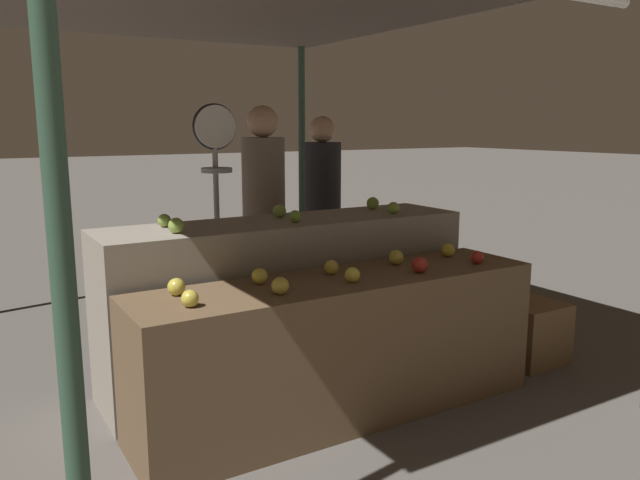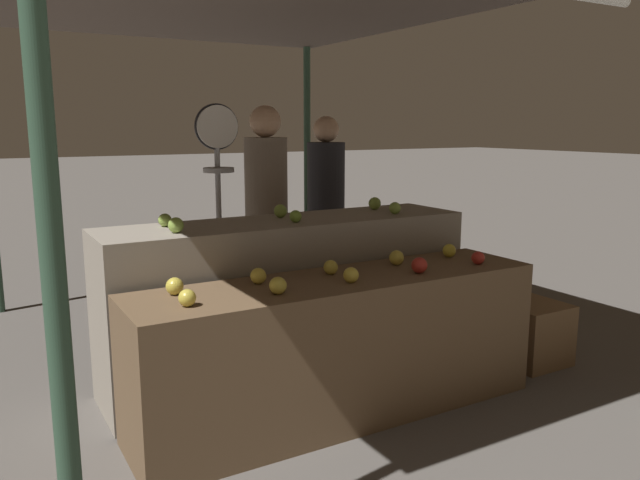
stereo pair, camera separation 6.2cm
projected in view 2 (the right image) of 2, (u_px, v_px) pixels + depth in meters
ground_plane at (341, 413)px, 3.38m from camera, size 60.00×60.00×0.00m
market_canopy at (253, 11)px, 3.87m from camera, size 3.14×4.05×2.35m
display_counter_front at (341, 347)px, 3.31m from camera, size 2.24×0.55×0.76m
display_counter_back at (289, 300)px, 3.80m from camera, size 2.24×0.55×0.98m
apple_front_0 at (187, 298)px, 2.73m from camera, size 0.08×0.08×0.08m
apple_front_1 at (278, 286)px, 2.93m from camera, size 0.08×0.08×0.08m
apple_front_2 at (351, 275)px, 3.14m from camera, size 0.08×0.08×0.08m
apple_front_3 at (419, 265)px, 3.34m from camera, size 0.09×0.09×0.09m
apple_front_4 at (478, 258)px, 3.55m from camera, size 0.08×0.08×0.08m
apple_front_5 at (175, 286)px, 2.92m from camera, size 0.08×0.08×0.08m
apple_front_6 at (258, 276)px, 3.12m from camera, size 0.08×0.08×0.08m
apple_front_7 at (331, 267)px, 3.32m from camera, size 0.08×0.08×0.08m
apple_front_8 at (397, 258)px, 3.54m from camera, size 0.08×0.08×0.08m
apple_front_9 at (449, 251)px, 3.75m from camera, size 0.08×0.08×0.08m
apple_back_0 at (176, 225)px, 3.25m from camera, size 0.08×0.08×0.08m
apple_back_1 at (296, 216)px, 3.61m from camera, size 0.07×0.07×0.07m
apple_back_2 at (395, 208)px, 3.95m from camera, size 0.08×0.08×0.08m
apple_back_3 at (165, 220)px, 3.45m from camera, size 0.07×0.07×0.07m
apple_back_4 at (280, 211)px, 3.79m from camera, size 0.08×0.08×0.08m
apple_back_5 at (375, 203)px, 4.15m from camera, size 0.08×0.08×0.08m
produce_scale at (218, 174)px, 4.05m from camera, size 0.29×0.20×1.68m
person_vendor_at_scale at (266, 204)px, 4.44m from camera, size 0.39×0.39×1.67m
person_customer_left at (326, 198)px, 5.19m from camera, size 0.41×0.41×1.61m
wooden_crate_side at (531, 333)px, 4.08m from camera, size 0.40×0.40×0.40m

